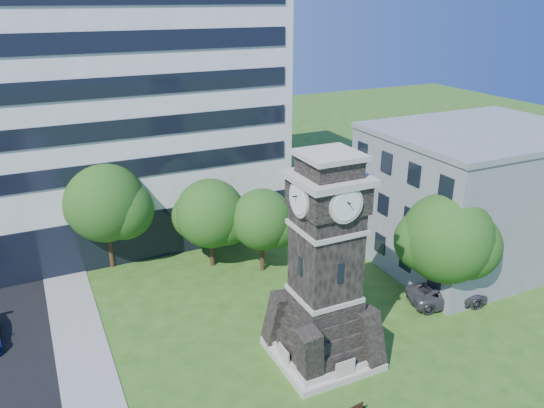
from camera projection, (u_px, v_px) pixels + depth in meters
ground at (291, 393)px, 27.85m from camera, size 160.00×160.00×0.00m
sidewalk at (90, 387)px, 28.24m from camera, size 3.00×70.00×0.06m
clock_tower at (325, 276)px, 28.80m from camera, size 5.40×5.40×12.22m
office_tall at (113, 65)px, 43.09m from camera, size 26.20×15.11×28.60m
office_low at (475, 195)px, 40.67m from camera, size 15.20×12.20×10.40m
car_east_lot at (447, 293)px, 35.77m from camera, size 5.84×3.76×1.50m
tree_nw at (106, 205)px, 39.15m from camera, size 6.54×5.95×8.28m
tree_nc at (211, 215)px, 39.65m from camera, size 5.75×5.23×6.94m
tree_ne at (263, 221)px, 39.00m from camera, size 5.02×4.57×6.45m
tree_east at (447, 240)px, 34.20m from camera, size 6.54×5.94×7.93m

